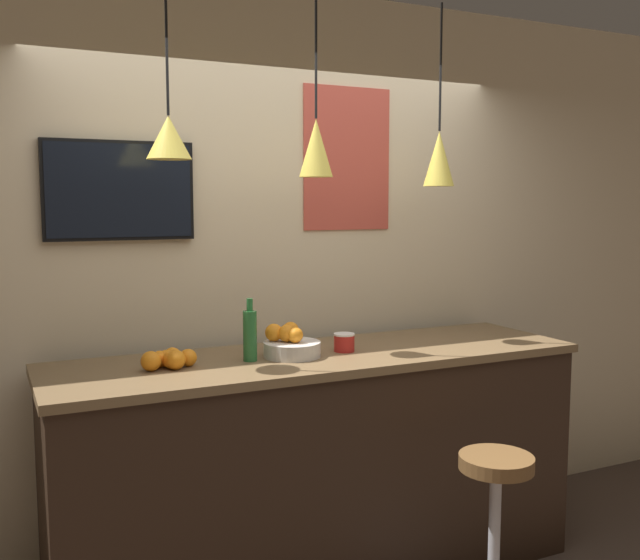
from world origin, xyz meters
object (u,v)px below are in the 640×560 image
Objects in this scene: mounted_tv at (120,191)px; fruit_bowl at (290,344)px; juice_bottle at (250,335)px; bar_stool at (494,526)px; spread_jar at (344,342)px.

fruit_bowl is at bearing -31.54° from mounted_tv.
mounted_tv is at bearing 138.37° from juice_bottle.
fruit_bowl is 0.21m from juice_bottle.
juice_bottle is at bearing 139.22° from bar_stool.
spread_jar is at bearing -24.00° from mounted_tv.
bar_stool is at bearing -49.08° from fruit_bowl.
mounted_tv is (-0.96, 0.43, 0.72)m from spread_jar.
spread_jar is at bearing -1.84° from fruit_bowl.
spread_jar reaches higher than bar_stool.
bar_stool is 2.23m from mounted_tv.
bar_stool is at bearing -40.78° from juice_bottle.
spread_jar is (-0.35, 0.71, 0.69)m from bar_stool.
juice_bottle is (-0.20, -0.01, 0.06)m from fruit_bowl.
juice_bottle is (-0.82, 0.71, 0.77)m from bar_stool.
fruit_bowl is at bearing 2.54° from juice_bottle.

